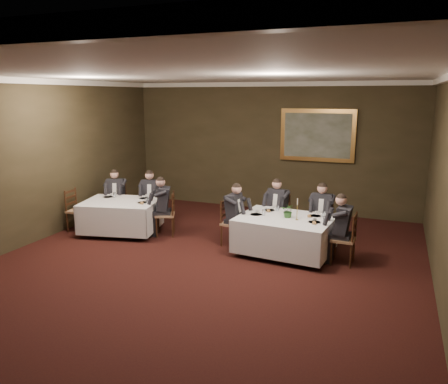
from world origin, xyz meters
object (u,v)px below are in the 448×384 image
Objects in this scene: diner_sec_backright at (151,203)px; diner_main_endleft at (233,222)px; chair_main_backleft at (278,225)px; diner_main_backleft at (278,215)px; chair_main_endright at (343,249)px; candlestick at (297,212)px; chair_sec_endright at (166,223)px; table_main at (285,232)px; table_second at (121,214)px; chair_main_endleft at (232,232)px; centerpiece at (288,210)px; chair_main_backright at (321,231)px; chair_sec_backleft at (117,211)px; diner_main_backright at (321,221)px; diner_sec_endright at (165,213)px; chair_sec_endleft at (78,219)px; painting at (317,135)px; chair_sec_backright at (152,212)px; diner_main_endright at (343,238)px; diner_sec_backleft at (117,202)px.

diner_main_endleft is at bearing 146.84° from diner_sec_backright.
diner_main_backleft is at bearing 90.00° from chair_main_backleft.
candlestick is (-0.92, 0.02, 0.64)m from chair_main_endright.
chair_sec_endright is 3.16m from candlestick.
table_main and table_second have the same top height.
table_main is 1.97× the size of chair_main_endleft.
centerpiece is (1.21, -0.09, 0.40)m from diner_main_endleft.
chair_sec_backleft is (-5.09, -0.21, 0.00)m from chair_main_backright.
diner_main_backright is 1.35× the size of chair_main_endright.
table_second is 1.44× the size of diner_sec_endright.
table_second is 2.73m from diner_main_endleft.
table_second is 1.44× the size of diner_main_backright.
chair_main_backleft is 4.12m from chair_sec_backleft.
chair_sec_endleft is at bearing 13.67° from diner_main_backright.
painting reaches higher than diner_main_backright.
chair_sec_endright is (-2.43, -0.80, 0.00)m from chair_main_backleft.
centerpiece reaches higher than table_second.
chair_sec_endright is (1.04, 0.24, -0.17)m from table_second.
diner_main_endright is at bearing 152.54° from chair_sec_backright.
chair_main_backleft and chair_sec_endleft have the same top height.
chair_sec_endleft is at bearing -176.52° from centerpiece.
table_main is 4.57m from chair_sec_backleft.
chair_main_backright is at bearing 59.16° from centerpiece.
centerpiece is (0.46, -0.97, 0.63)m from chair_main_backleft.
chair_sec_backleft is at bearing 3.80° from diner_main_backright.
diner_sec_backright is (-2.47, 0.78, 0.00)m from diner_main_endleft.
diner_sec_backleft is (-5.09, -0.20, 0.00)m from diner_main_backright.
chair_main_backright is 1.92m from diner_main_endleft.
diner_main_endleft is 1.35× the size of chair_sec_backleft.
chair_main_backleft is at bearing -100.00° from painting.
chair_sec_endleft is at bearing 28.80° from chair_main_backleft.
centerpiece is at bearing 90.55° from chair_sec_endleft.
chair_main_backright reaches higher than table_second.
diner_main_endright is (2.32, -0.21, 0.23)m from chair_main_endleft.
chair_sec_backright is at bearing 80.68° from diner_main_endright.
candlestick is (4.76, -0.78, 0.64)m from chair_sec_backleft.
chair_sec_backright is at bearing -102.20° from diner_main_endleft.
diner_main_backleft is 0.99m from diner_main_backright.
painting is at bearing -66.20° from diner_sec_endright.
painting is (3.63, 2.40, 1.84)m from chair_sec_backright.
diner_sec_endright is (-2.85, 0.19, 0.06)m from table_main.
diner_main_endleft is 3.76m from painting.
candlestick is at bearing 91.36° from chair_main_endright.
chair_sec_backleft is at bearing -94.43° from chair_main_endleft.
diner_main_endleft and diner_sec_endright have the same top height.
chair_sec_endright is at bearing 122.99° from diner_sec_backright.
chair_main_endright is 5.74m from chair_sec_backleft.
diner_main_backleft and diner_main_endleft have the same top height.
diner_sec_endright is (-2.44, -0.80, 0.00)m from diner_main_backleft.
diner_main_backleft is at bearing 57.76° from diner_main_endright.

